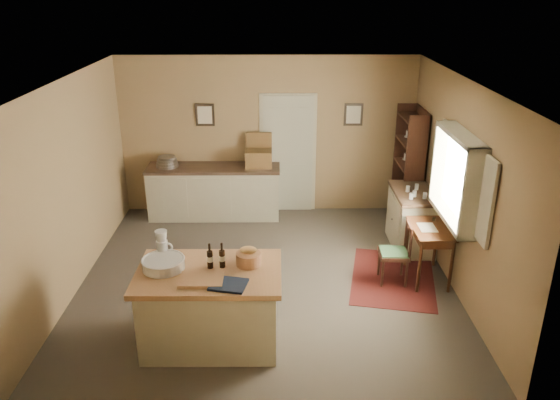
# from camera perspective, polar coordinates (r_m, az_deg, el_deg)

# --- Properties ---
(ground) EXTENTS (5.00, 5.00, 0.00)m
(ground) POSITION_cam_1_polar(r_m,az_deg,el_deg) (7.58, -1.46, -8.25)
(ground) COLOR #52493E
(ground) RESTS_ON ground
(wall_back) EXTENTS (5.00, 0.10, 2.70)m
(wall_back) POSITION_cam_1_polar(r_m,az_deg,el_deg) (9.38, -1.31, 6.72)
(wall_back) COLOR olive
(wall_back) RESTS_ON ground
(wall_front) EXTENTS (5.00, 0.10, 2.70)m
(wall_front) POSITION_cam_1_polar(r_m,az_deg,el_deg) (4.75, -2.07, -9.34)
(wall_front) COLOR olive
(wall_front) RESTS_ON ground
(wall_left) EXTENTS (0.10, 5.00, 2.70)m
(wall_left) POSITION_cam_1_polar(r_m,az_deg,el_deg) (7.48, -21.09, 1.19)
(wall_left) COLOR olive
(wall_left) RESTS_ON ground
(wall_right) EXTENTS (0.10, 5.00, 2.70)m
(wall_right) POSITION_cam_1_polar(r_m,az_deg,el_deg) (7.39, 18.21, 1.34)
(wall_right) COLOR olive
(wall_right) RESTS_ON ground
(ceiling) EXTENTS (5.00, 5.00, 0.00)m
(ceiling) POSITION_cam_1_polar(r_m,az_deg,el_deg) (6.65, -1.69, 12.30)
(ceiling) COLOR silver
(ceiling) RESTS_ON wall_back
(door) EXTENTS (0.97, 0.06, 2.11)m
(door) POSITION_cam_1_polar(r_m,az_deg,el_deg) (9.44, 0.83, 4.95)
(door) COLOR #B2B098
(door) RESTS_ON ground
(framed_prints) EXTENTS (2.82, 0.02, 0.38)m
(framed_prints) POSITION_cam_1_polar(r_m,az_deg,el_deg) (9.27, -0.08, 8.90)
(framed_prints) COLOR black
(framed_prints) RESTS_ON ground
(window) EXTENTS (0.25, 1.99, 1.12)m
(window) POSITION_cam_1_polar(r_m,az_deg,el_deg) (7.12, 18.29, 2.28)
(window) COLOR beige
(window) RESTS_ON ground
(work_island) EXTENTS (1.57, 1.03, 1.20)m
(work_island) POSITION_cam_1_polar(r_m,az_deg,el_deg) (6.20, -7.35, -10.77)
(work_island) COLOR beige
(work_island) RESTS_ON ground
(sideboard) EXTENTS (2.25, 0.64, 1.18)m
(sideboard) POSITION_cam_1_polar(r_m,az_deg,el_deg) (9.42, -6.83, 1.08)
(sideboard) COLOR beige
(sideboard) RESTS_ON ground
(rug) EXTENTS (1.39, 1.78, 0.01)m
(rug) POSITION_cam_1_polar(r_m,az_deg,el_deg) (7.76, 11.70, -7.96)
(rug) COLOR #42110E
(rug) RESTS_ON ground
(writing_desk) EXTENTS (0.49, 0.81, 0.82)m
(writing_desk) POSITION_cam_1_polar(r_m,az_deg,el_deg) (7.57, 15.42, -3.50)
(writing_desk) COLOR #341A0C
(writing_desk) RESTS_ON ground
(desk_chair) EXTENTS (0.40, 0.40, 0.83)m
(desk_chair) POSITION_cam_1_polar(r_m,az_deg,el_deg) (7.49, 11.79, -5.53)
(desk_chair) COLOR black
(desk_chair) RESTS_ON ground
(right_cabinet) EXTENTS (0.58, 1.05, 0.99)m
(right_cabinet) POSITION_cam_1_polar(r_m,az_deg,el_deg) (8.51, 13.59, -1.92)
(right_cabinet) COLOR beige
(right_cabinet) RESTS_ON ground
(shelving_unit) EXTENTS (0.33, 0.88, 1.95)m
(shelving_unit) POSITION_cam_1_polar(r_m,az_deg,el_deg) (9.17, 13.54, 3.27)
(shelving_unit) COLOR black
(shelving_unit) RESTS_ON ground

